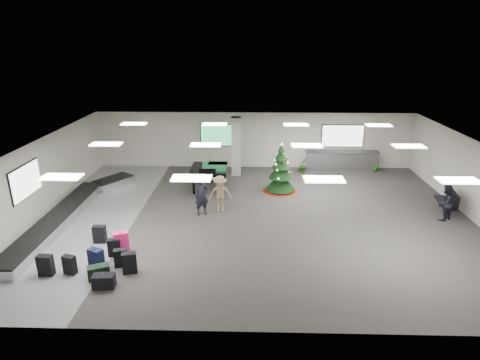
{
  "coord_description": "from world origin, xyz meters",
  "views": [
    {
      "loc": [
        -0.22,
        -15.42,
        7.16
      ],
      "look_at": [
        -0.66,
        1.0,
        1.31
      ],
      "focal_mm": 30.0,
      "sensor_mm": 36.0,
      "label": 1
    }
  ],
  "objects_px": {
    "potted_plant_right": "(376,165)",
    "potted_plant_left": "(303,165)",
    "service_counter": "(342,160)",
    "bench": "(448,200)",
    "christmas_tree": "(281,174)",
    "pink_suitcase": "(121,243)",
    "traveler_bench": "(445,202)",
    "traveler_a": "(202,196)",
    "traveler_b": "(220,194)",
    "grand_piano": "(209,171)",
    "baggage_carousel": "(70,211)"
  },
  "relations": [
    {
      "from": "grand_piano",
      "to": "potted_plant_left",
      "type": "relative_size",
      "value": 2.52
    },
    {
      "from": "service_counter",
      "to": "christmas_tree",
      "type": "bearing_deg",
      "value": -136.92
    },
    {
      "from": "bench",
      "to": "potted_plant_left",
      "type": "xyz_separation_m",
      "value": [
        -5.59,
        5.32,
        -0.13
      ]
    },
    {
      "from": "service_counter",
      "to": "potted_plant_left",
      "type": "xyz_separation_m",
      "value": [
        -2.28,
        -0.6,
        -0.1
      ]
    },
    {
      "from": "bench",
      "to": "potted_plant_left",
      "type": "distance_m",
      "value": 7.72
    },
    {
      "from": "grand_piano",
      "to": "traveler_a",
      "type": "relative_size",
      "value": 1.36
    },
    {
      "from": "grand_piano",
      "to": "traveler_bench",
      "type": "bearing_deg",
      "value": -19.36
    },
    {
      "from": "bench",
      "to": "potted_plant_right",
      "type": "relative_size",
      "value": 2.4
    },
    {
      "from": "pink_suitcase",
      "to": "bench",
      "type": "relative_size",
      "value": 0.49
    },
    {
      "from": "traveler_a",
      "to": "potted_plant_right",
      "type": "bearing_deg",
      "value": 7.93
    },
    {
      "from": "christmas_tree",
      "to": "grand_piano",
      "type": "xyz_separation_m",
      "value": [
        -3.54,
        0.19,
        0.07
      ]
    },
    {
      "from": "traveler_a",
      "to": "traveler_b",
      "type": "relative_size",
      "value": 1.03
    },
    {
      "from": "christmas_tree",
      "to": "service_counter",
      "type": "bearing_deg",
      "value": 43.08
    },
    {
      "from": "christmas_tree",
      "to": "traveler_a",
      "type": "relative_size",
      "value": 1.48
    },
    {
      "from": "christmas_tree",
      "to": "traveler_b",
      "type": "height_order",
      "value": "christmas_tree"
    },
    {
      "from": "pink_suitcase",
      "to": "grand_piano",
      "type": "distance_m",
      "value": 6.91
    },
    {
      "from": "pink_suitcase",
      "to": "traveler_b",
      "type": "height_order",
      "value": "traveler_b"
    },
    {
      "from": "service_counter",
      "to": "potted_plant_left",
      "type": "distance_m",
      "value": 2.36
    },
    {
      "from": "baggage_carousel",
      "to": "potted_plant_left",
      "type": "bearing_deg",
      "value": 30.17
    },
    {
      "from": "grand_piano",
      "to": "service_counter",
      "type": "bearing_deg",
      "value": 23.55
    },
    {
      "from": "bench",
      "to": "traveler_b",
      "type": "bearing_deg",
      "value": -169.24
    },
    {
      "from": "bench",
      "to": "traveler_b",
      "type": "relative_size",
      "value": 1.05
    },
    {
      "from": "bench",
      "to": "traveler_bench",
      "type": "relative_size",
      "value": 1.1
    },
    {
      "from": "service_counter",
      "to": "traveler_a",
      "type": "height_order",
      "value": "traveler_a"
    },
    {
      "from": "service_counter",
      "to": "bench",
      "type": "bearing_deg",
      "value": -60.78
    },
    {
      "from": "service_counter",
      "to": "potted_plant_right",
      "type": "xyz_separation_m",
      "value": [
        1.88,
        -0.22,
        -0.19
      ]
    },
    {
      "from": "christmas_tree",
      "to": "grand_piano",
      "type": "height_order",
      "value": "christmas_tree"
    },
    {
      "from": "bench",
      "to": "potted_plant_left",
      "type": "bearing_deg",
      "value": 146.46
    },
    {
      "from": "pink_suitcase",
      "to": "baggage_carousel",
      "type": "bearing_deg",
      "value": 116.43
    },
    {
      "from": "traveler_bench",
      "to": "baggage_carousel",
      "type": "bearing_deg",
      "value": -35.23
    },
    {
      "from": "pink_suitcase",
      "to": "traveler_bench",
      "type": "bearing_deg",
      "value": -5.77
    },
    {
      "from": "pink_suitcase",
      "to": "potted_plant_right",
      "type": "bearing_deg",
      "value": 19.82
    },
    {
      "from": "potted_plant_left",
      "to": "traveler_a",
      "type": "bearing_deg",
      "value": -130.67
    },
    {
      "from": "grand_piano",
      "to": "baggage_carousel",
      "type": "bearing_deg",
      "value": -149.25
    },
    {
      "from": "traveler_b",
      "to": "potted_plant_right",
      "type": "height_order",
      "value": "traveler_b"
    },
    {
      "from": "service_counter",
      "to": "christmas_tree",
      "type": "xyz_separation_m",
      "value": [
        -3.73,
        -3.49,
        0.3
      ]
    },
    {
      "from": "traveler_bench",
      "to": "service_counter",
      "type": "bearing_deg",
      "value": -102.75
    },
    {
      "from": "traveler_bench",
      "to": "bench",
      "type": "bearing_deg",
      "value": -160.02
    },
    {
      "from": "potted_plant_left",
      "to": "christmas_tree",
      "type": "bearing_deg",
      "value": -116.63
    },
    {
      "from": "pink_suitcase",
      "to": "traveler_bench",
      "type": "xyz_separation_m",
      "value": [
        12.49,
        3.09,
        0.37
      ]
    },
    {
      "from": "potted_plant_left",
      "to": "potted_plant_right",
      "type": "relative_size",
      "value": 1.27
    },
    {
      "from": "christmas_tree",
      "to": "potted_plant_left",
      "type": "distance_m",
      "value": 3.26
    },
    {
      "from": "service_counter",
      "to": "traveler_b",
      "type": "bearing_deg",
      "value": -137.14
    },
    {
      "from": "traveler_a",
      "to": "traveler_b",
      "type": "bearing_deg",
      "value": -0.84
    },
    {
      "from": "baggage_carousel",
      "to": "traveler_bench",
      "type": "bearing_deg",
      "value": 0.24
    },
    {
      "from": "baggage_carousel",
      "to": "traveler_b",
      "type": "relative_size",
      "value": 5.97
    },
    {
      "from": "pink_suitcase",
      "to": "traveler_a",
      "type": "xyz_separation_m",
      "value": [
        2.44,
        3.36,
        0.43
      ]
    },
    {
      "from": "service_counter",
      "to": "traveler_b",
      "type": "distance_m",
      "value": 8.88
    },
    {
      "from": "potted_plant_right",
      "to": "potted_plant_left",
      "type": "bearing_deg",
      "value": -174.87
    },
    {
      "from": "christmas_tree",
      "to": "traveler_bench",
      "type": "xyz_separation_m",
      "value": [
        6.52,
        -3.18,
        -0.07
      ]
    }
  ]
}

